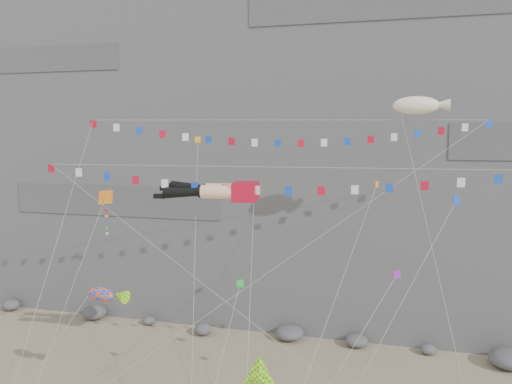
% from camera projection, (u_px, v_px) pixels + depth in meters
% --- Properties ---
extents(cliff, '(80.00, 28.00, 50.00)m').
position_uv_depth(cliff, '(316.00, 77.00, 56.88)').
color(cliff, slate).
rests_on(cliff, ground).
extents(talus_boulders, '(60.00, 3.00, 1.20)m').
position_uv_depth(talus_boulders, '(289.00, 333.00, 45.35)').
color(talus_boulders, '#5C5D61').
rests_on(talus_boulders, ground).
extents(legs_kite, '(9.16, 13.20, 19.43)m').
position_uv_depth(legs_kite, '(218.00, 191.00, 32.28)').
color(legs_kite, '#BA0B24').
rests_on(legs_kite, ground).
extents(flag_banner_upper, '(28.36, 17.59, 28.14)m').
position_uv_depth(flag_banner_upper, '(289.00, 120.00, 35.87)').
color(flag_banner_upper, '#BA0B24').
rests_on(flag_banner_upper, ground).
extents(flag_banner_lower, '(30.26, 7.20, 21.94)m').
position_uv_depth(flag_banner_lower, '(273.00, 167.00, 30.94)').
color(flag_banner_lower, '#BA0B24').
rests_on(flag_banner_lower, ground).
extents(harlequin_kite, '(4.81, 6.09, 15.97)m').
position_uv_depth(harlequin_kite, '(105.00, 198.00, 31.43)').
color(harlequin_kite, red).
rests_on(harlequin_kite, ground).
extents(fish_windsock, '(6.90, 6.25, 10.96)m').
position_uv_depth(fish_windsock, '(101.00, 295.00, 32.45)').
color(fish_windsock, '#F84E0C').
rests_on(fish_windsock, ground).
extents(delta_kite, '(2.44, 6.47, 8.53)m').
position_uv_depth(delta_kite, '(259.00, 379.00, 25.88)').
color(delta_kite, '#FFF00D').
rests_on(delta_kite, ground).
extents(blimp_windsock, '(5.84, 13.84, 24.66)m').
position_uv_depth(blimp_windsock, '(416.00, 106.00, 35.11)').
color(blimp_windsock, '#F8EFCC').
rests_on(blimp_windsock, ground).
extents(small_kite_a, '(5.11, 14.26, 23.17)m').
position_uv_depth(small_kite_a, '(198.00, 147.00, 36.11)').
color(small_kite_a, orange).
rests_on(small_kite_a, ground).
extents(small_kite_b, '(7.41, 8.86, 15.00)m').
position_uv_depth(small_kite_b, '(394.00, 279.00, 28.63)').
color(small_kite_b, purple).
rests_on(small_kite_b, ground).
extents(small_kite_c, '(1.02, 11.75, 14.57)m').
position_uv_depth(small_kite_c, '(239.00, 288.00, 30.75)').
color(small_kite_c, green).
rests_on(small_kite_c, ground).
extents(small_kite_d, '(5.70, 15.20, 21.73)m').
position_uv_depth(small_kite_d, '(374.00, 193.00, 33.58)').
color(small_kite_d, '#FAAB15').
rests_on(small_kite_d, ground).
extents(small_kite_e, '(8.87, 8.49, 18.81)m').
position_uv_depth(small_kite_e, '(454.00, 205.00, 26.99)').
color(small_kite_e, '#1543BD').
rests_on(small_kite_e, ground).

